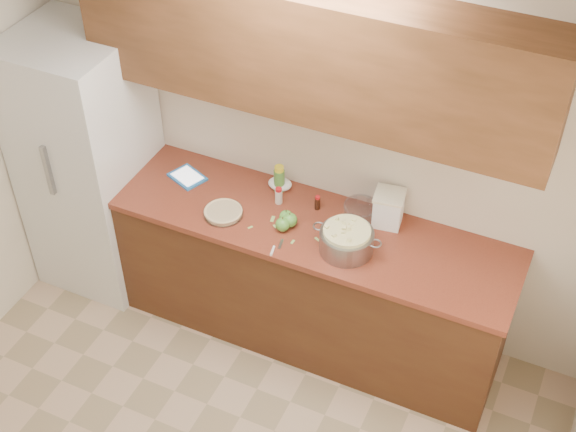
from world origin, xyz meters
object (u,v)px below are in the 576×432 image
at_px(flour_canister, 388,208).
at_px(tablet, 187,177).
at_px(pie, 223,212).
at_px(colander, 346,240).

distance_m(flour_canister, tablet, 1.28).
xyz_separation_m(pie, flour_canister, (0.90, 0.34, 0.09)).
bearing_deg(pie, tablet, 149.82).
height_order(pie, colander, colander).
bearing_deg(flour_canister, pie, -159.03).
xyz_separation_m(colander, flour_canister, (0.13, 0.32, 0.03)).
xyz_separation_m(pie, tablet, (-0.37, 0.21, -0.01)).
height_order(colander, tablet, colander).
bearing_deg(colander, pie, -178.01).
height_order(pie, flour_canister, flour_canister).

